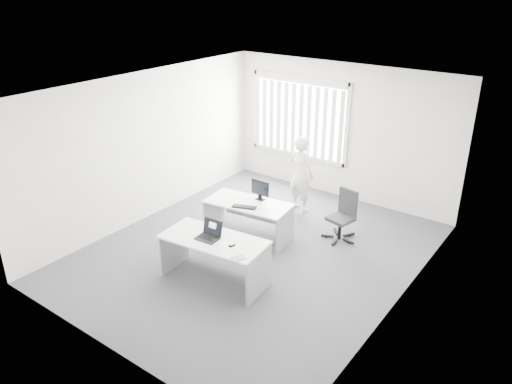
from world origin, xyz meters
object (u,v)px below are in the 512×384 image
Objects in this scene: office_chair at (342,224)px; laptop at (207,231)px; desk_far at (248,212)px; monitor at (260,190)px; person at (301,174)px; desk_near at (214,251)px.

office_chair is 2.69m from laptop.
laptop is (0.34, -1.47, 0.37)m from desk_far.
office_chair is 1.58m from monitor.
person is at bearing 77.38° from desk_far.
monitor reaches higher than office_chair.
office_chair is 2.47× the size of monitor.
desk_near is 1.47m from desk_far.
desk_far is 1.68m from office_chair.
monitor is at bearing 60.76° from desk_far.
desk_far is 1.56m from laptop.
desk_near is 1.09× the size of person.
laptop is 0.91× the size of monitor.
office_chair is 0.60× the size of person.
monitor is at bearing -138.71° from office_chair.
monitor is at bearing 94.56° from laptop.
office_chair reaches higher than desk_far.
desk_near reaches higher than desk_far.
monitor is at bearing 97.80° from person.
laptop is (0.19, -3.00, 0.09)m from person.
monitor reaches higher than desk_far.
monitor reaches higher than laptop.
desk_far is 0.45m from monitor.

